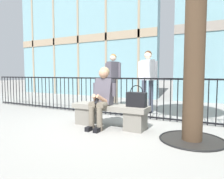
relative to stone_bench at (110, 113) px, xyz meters
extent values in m
plane|color=gray|center=(0.00, 0.00, -0.27)|extent=(60.00, 60.00, 0.00)
cube|color=gray|center=(0.00, 0.00, 0.13)|extent=(1.60, 0.44, 0.10)
cube|color=slate|center=(-0.56, 0.00, -0.10)|extent=(0.36, 0.37, 0.35)
cube|color=slate|center=(0.56, 0.00, -0.10)|extent=(0.36, 0.37, 0.35)
cylinder|color=#6B6051|center=(-0.19, -0.18, 0.20)|extent=(0.15, 0.40, 0.15)
cylinder|color=#6B6051|center=(-0.19, -0.38, -0.05)|extent=(0.11, 0.11, 0.45)
cube|color=black|center=(-0.19, -0.44, -0.23)|extent=(0.09, 0.22, 0.08)
cylinder|color=#6B6051|center=(-0.01, -0.18, 0.20)|extent=(0.15, 0.40, 0.15)
cylinder|color=#6B6051|center=(-0.01, -0.38, -0.05)|extent=(0.11, 0.11, 0.45)
cube|color=black|center=(-0.01, -0.44, -0.23)|extent=(0.09, 0.22, 0.08)
cube|color=#4C4751|center=(-0.10, -0.04, 0.44)|extent=(0.36, 0.30, 0.55)
cylinder|color=#4C4751|center=(-0.32, -0.04, 0.49)|extent=(0.08, 0.08, 0.26)
cylinder|color=tan|center=(-0.18, -0.26, 0.32)|extent=(0.16, 0.28, 0.20)
cylinder|color=#4C4751|center=(0.12, -0.04, 0.49)|extent=(0.08, 0.08, 0.26)
cylinder|color=tan|center=(-0.02, -0.26, 0.32)|extent=(0.16, 0.28, 0.20)
cube|color=black|center=(-0.10, -0.32, 0.30)|extent=(0.07, 0.10, 0.13)
sphere|color=tan|center=(-0.10, -0.06, 0.81)|extent=(0.20, 0.20, 0.20)
sphere|color=#997F59|center=(-0.10, -0.03, 0.84)|extent=(0.20, 0.20, 0.20)
cube|color=black|center=(0.58, -0.01, 0.32)|extent=(0.37, 0.16, 0.28)
torus|color=black|center=(0.58, -0.01, 0.46)|extent=(0.26, 0.02, 0.26)
cylinder|color=#6B6051|center=(-1.16, 2.18, 0.18)|extent=(0.13, 0.13, 0.90)
cube|color=black|center=(-1.16, 2.14, -0.24)|extent=(0.09, 0.22, 0.06)
cylinder|color=#6B6051|center=(-0.96, 2.18, 0.18)|extent=(0.13, 0.13, 0.90)
cube|color=black|center=(-0.96, 2.14, -0.24)|extent=(0.09, 0.22, 0.06)
cube|color=#4C4751|center=(-1.06, 2.18, 0.91)|extent=(0.33, 0.43, 0.56)
cylinder|color=#4C4751|center=(-1.29, 2.18, 0.89)|extent=(0.08, 0.08, 0.52)
cylinder|color=#4C4751|center=(-0.82, 2.18, 0.89)|extent=(0.08, 0.08, 0.52)
sphere|color=beige|center=(-1.06, 2.18, 1.31)|extent=(0.20, 0.20, 0.20)
sphere|color=olive|center=(-1.06, 2.20, 1.34)|extent=(0.20, 0.20, 0.20)
cylinder|color=#383D4C|center=(0.10, 1.85, 0.18)|extent=(0.13, 0.13, 0.90)
cube|color=black|center=(0.10, 1.81, -0.24)|extent=(0.09, 0.22, 0.06)
cylinder|color=#383D4C|center=(0.30, 1.85, 0.18)|extent=(0.13, 0.13, 0.90)
cube|color=black|center=(0.30, 1.81, -0.24)|extent=(0.09, 0.22, 0.06)
cube|color=silver|center=(0.20, 1.85, 0.91)|extent=(0.44, 0.40, 0.56)
cylinder|color=silver|center=(-0.04, 1.85, 0.89)|extent=(0.08, 0.08, 0.52)
cylinder|color=silver|center=(0.43, 1.85, 0.89)|extent=(0.08, 0.08, 0.52)
sphere|color=beige|center=(0.20, 1.85, 1.31)|extent=(0.20, 0.20, 0.20)
sphere|color=#472816|center=(0.20, 1.87, 1.34)|extent=(0.20, 0.20, 0.20)
cylinder|color=black|center=(-4.98, 1.03, 0.22)|extent=(0.02, 0.02, 0.98)
cylinder|color=black|center=(-4.83, 1.03, 0.22)|extent=(0.02, 0.02, 0.98)
cylinder|color=black|center=(-4.68, 1.03, 0.22)|extent=(0.02, 0.02, 0.98)
cylinder|color=black|center=(-4.52, 1.03, 0.22)|extent=(0.02, 0.02, 0.98)
cylinder|color=black|center=(-4.37, 1.03, 0.22)|extent=(0.02, 0.02, 0.98)
cylinder|color=black|center=(-4.22, 1.03, 0.22)|extent=(0.02, 0.02, 0.98)
cylinder|color=black|center=(-4.06, 1.03, 0.22)|extent=(0.02, 0.02, 0.98)
cylinder|color=black|center=(-3.91, 1.03, 0.22)|extent=(0.02, 0.02, 0.98)
cylinder|color=black|center=(-3.76, 1.03, 0.22)|extent=(0.02, 0.02, 0.98)
cylinder|color=black|center=(-3.60, 1.03, 0.22)|extent=(0.02, 0.02, 0.98)
cylinder|color=black|center=(-3.45, 1.03, 0.22)|extent=(0.02, 0.02, 0.98)
cylinder|color=black|center=(-3.30, 1.03, 0.22)|extent=(0.02, 0.02, 0.98)
cylinder|color=black|center=(-3.14, 1.03, 0.22)|extent=(0.02, 0.02, 0.98)
cylinder|color=black|center=(-2.99, 1.03, 0.22)|extent=(0.02, 0.02, 0.98)
cylinder|color=black|center=(-2.84, 1.03, 0.22)|extent=(0.02, 0.02, 0.98)
cylinder|color=black|center=(-2.68, 1.03, 0.22)|extent=(0.02, 0.02, 0.98)
cylinder|color=black|center=(-2.53, 1.03, 0.22)|extent=(0.02, 0.02, 0.98)
cylinder|color=black|center=(-2.38, 1.03, 0.22)|extent=(0.02, 0.02, 0.98)
cylinder|color=black|center=(-2.22, 1.03, 0.22)|extent=(0.02, 0.02, 0.98)
cylinder|color=black|center=(-2.07, 1.03, 0.22)|extent=(0.02, 0.02, 0.98)
cylinder|color=black|center=(-1.92, 1.03, 0.22)|extent=(0.02, 0.02, 0.98)
cylinder|color=black|center=(-1.76, 1.03, 0.22)|extent=(0.02, 0.02, 0.98)
cylinder|color=black|center=(-1.61, 1.03, 0.22)|extent=(0.02, 0.02, 0.98)
cylinder|color=black|center=(-1.46, 1.03, 0.22)|extent=(0.02, 0.02, 0.98)
cylinder|color=black|center=(-1.30, 1.03, 0.22)|extent=(0.02, 0.02, 0.98)
cylinder|color=black|center=(-1.15, 1.03, 0.22)|extent=(0.02, 0.02, 0.98)
cylinder|color=black|center=(-1.00, 1.03, 0.22)|extent=(0.02, 0.02, 0.98)
cylinder|color=black|center=(-0.84, 1.03, 0.22)|extent=(0.02, 0.02, 0.98)
cylinder|color=black|center=(-0.69, 1.03, 0.22)|extent=(0.02, 0.02, 0.98)
cylinder|color=black|center=(-0.54, 1.03, 0.22)|extent=(0.02, 0.02, 0.98)
cylinder|color=black|center=(-0.38, 1.03, 0.22)|extent=(0.02, 0.02, 0.98)
cylinder|color=black|center=(-0.23, 1.03, 0.22)|extent=(0.02, 0.02, 0.98)
cylinder|color=black|center=(-0.08, 1.03, 0.22)|extent=(0.02, 0.02, 0.98)
cylinder|color=black|center=(0.08, 1.03, 0.22)|extent=(0.02, 0.02, 0.98)
cylinder|color=black|center=(0.23, 1.03, 0.22)|extent=(0.02, 0.02, 0.98)
cylinder|color=black|center=(0.38, 1.03, 0.22)|extent=(0.02, 0.02, 0.98)
cylinder|color=black|center=(0.54, 1.03, 0.22)|extent=(0.02, 0.02, 0.98)
cylinder|color=black|center=(0.69, 1.03, 0.22)|extent=(0.02, 0.02, 0.98)
cylinder|color=black|center=(0.84, 1.03, 0.22)|extent=(0.02, 0.02, 0.98)
cylinder|color=black|center=(1.00, 1.03, 0.22)|extent=(0.02, 0.02, 0.98)
cylinder|color=black|center=(1.15, 1.03, 0.22)|extent=(0.02, 0.02, 0.98)
cylinder|color=black|center=(1.30, 1.03, 0.22)|extent=(0.02, 0.02, 0.98)
cylinder|color=black|center=(1.46, 1.03, 0.22)|extent=(0.02, 0.02, 0.98)
cylinder|color=black|center=(1.61, 1.03, 0.22)|extent=(0.02, 0.02, 0.98)
cylinder|color=black|center=(1.76, 1.03, 0.22)|extent=(0.02, 0.02, 0.98)
cylinder|color=black|center=(1.92, 1.03, 0.22)|extent=(0.02, 0.02, 0.98)
cube|color=black|center=(0.00, 1.03, -0.22)|extent=(9.97, 0.04, 0.04)
cube|color=black|center=(0.00, 1.03, 0.69)|extent=(9.97, 0.04, 0.04)
cylinder|color=black|center=(1.59, -0.15, -0.27)|extent=(1.00, 1.00, 0.01)
torus|color=black|center=(1.59, -0.15, -0.26)|extent=(1.03, 1.03, 0.03)
cylinder|color=#423021|center=(1.59, -0.15, 1.43)|extent=(0.31, 0.31, 3.40)
cube|color=#729EA8|center=(-4.35, 4.91, 4.23)|extent=(8.02, 0.40, 9.00)
cube|color=gray|center=(-7.55, 4.70, 4.23)|extent=(0.10, 0.04, 9.00)
cube|color=gray|center=(-5.95, 4.70, 4.23)|extent=(0.10, 0.04, 9.00)
cube|color=gray|center=(-4.35, 4.70, 4.23)|extent=(0.10, 0.04, 9.00)
cube|color=gray|center=(-4.35, 4.70, 2.53)|extent=(8.02, 0.04, 0.36)
camera|label=1|loc=(1.93, -3.56, 0.80)|focal=32.36mm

